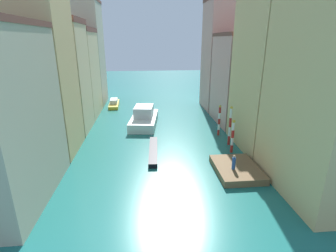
{
  "coord_description": "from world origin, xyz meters",
  "views": [
    {
      "loc": [
        -1.7,
        -15.92,
        13.19
      ],
      "look_at": [
        1.51,
        18.6,
        1.5
      ],
      "focal_mm": 27.38,
      "sensor_mm": 36.0,
      "label": 1
    }
  ],
  "objects": [
    {
      "name": "mooring_pole_2",
      "position": [
        8.85,
        18.24,
        2.3
      ],
      "size": [
        0.35,
        0.35,
        4.49
      ],
      "color": "red",
      "rests_on": "ground"
    },
    {
      "name": "person_on_dock",
      "position": [
        7.1,
        6.69,
        1.41
      ],
      "size": [
        0.36,
        0.36,
        1.53
      ],
      "color": "#234C93",
      "rests_on": "waterfront_dock"
    },
    {
      "name": "motorboat_0",
      "position": [
        -8.14,
        37.37,
        0.53
      ],
      "size": [
        2.2,
        7.26,
        1.47
      ],
      "color": "gold",
      "rests_on": "ground"
    },
    {
      "name": "waterfront_dock",
      "position": [
        7.68,
        7.25,
        0.35
      ],
      "size": [
        4.41,
        5.9,
        0.7
      ],
      "color": "brown",
      "rests_on": "ground"
    },
    {
      "name": "building_right_3",
      "position": [
        13.8,
        33.91,
        10.31
      ],
      "size": [
        7.37,
        8.24,
        20.59
      ],
      "color": "tan",
      "rests_on": "ground"
    },
    {
      "name": "building_right_0",
      "position": [
        13.8,
        3.54,
        9.02
      ],
      "size": [
        7.37,
        11.14,
        18.01
      ],
      "color": "#DBB77A",
      "rests_on": "ground"
    },
    {
      "name": "vaporetto_white",
      "position": [
        -1.89,
        24.14,
        1.13
      ],
      "size": [
        5.04,
        9.73,
        3.1
      ],
      "color": "white",
      "rests_on": "ground"
    },
    {
      "name": "building_right_1",
      "position": [
        13.8,
        14.04,
        9.75
      ],
      "size": [
        7.37,
        9.8,
        19.47
      ],
      "color": "#DBB77A",
      "rests_on": "ground"
    },
    {
      "name": "mooring_pole_0",
      "position": [
        8.78,
        12.2,
        2.15
      ],
      "size": [
        0.37,
        0.37,
        4.19
      ],
      "color": "red",
      "rests_on": "ground"
    },
    {
      "name": "building_right_2",
      "position": [
        13.8,
        24.31,
        7.14
      ],
      "size": [
        7.37,
        10.13,
        14.25
      ],
      "color": "tan",
      "rests_on": "ground"
    },
    {
      "name": "building_left_3",
      "position": [
        -13.8,
        31.09,
        7.61
      ],
      "size": [
        7.37,
        9.32,
        15.18
      ],
      "color": "beige",
      "rests_on": "ground"
    },
    {
      "name": "building_left_4",
      "position": [
        -13.8,
        40.04,
        10.39
      ],
      "size": [
        7.37,
        8.19,
        20.75
      ],
      "color": "#BCB299",
      "rests_on": "ground"
    },
    {
      "name": "ground_plane",
      "position": [
        0.0,
        24.5,
        0.0
      ],
      "size": [
        154.0,
        154.0,
        0.0
      ],
      "primitive_type": "plane",
      "color": "#1E6B66"
    },
    {
      "name": "building_left_1",
      "position": [
        -13.8,
        14.72,
        11.26
      ],
      "size": [
        7.37,
        7.55,
        22.49
      ],
      "color": "#DBB77A",
      "rests_on": "ground"
    },
    {
      "name": "mooring_pole_1",
      "position": [
        9.21,
        14.6,
        2.67
      ],
      "size": [
        0.35,
        0.35,
        5.23
      ],
      "color": "red",
      "rests_on": "ground"
    },
    {
      "name": "gondola_black",
      "position": [
        -0.83,
        12.85,
        0.27
      ],
      "size": [
        1.38,
        8.14,
        0.55
      ],
      "color": "black",
      "rests_on": "ground"
    },
    {
      "name": "building_left_2",
      "position": [
        -13.8,
        22.64,
        8.06
      ],
      "size": [
        7.37,
        7.38,
        16.1
      ],
      "color": "beige",
      "rests_on": "ground"
    }
  ]
}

